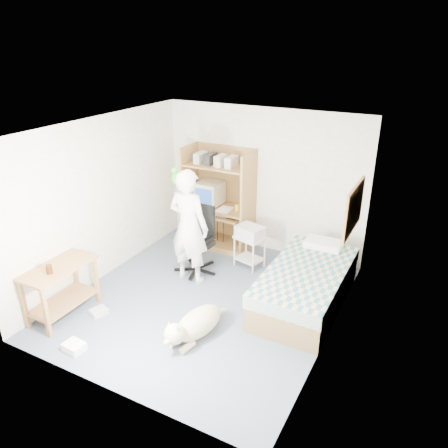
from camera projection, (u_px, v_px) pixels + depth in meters
name	position (u px, v px, depth m)	size (l,w,h in m)	color
floor	(205.00, 300.00, 6.37)	(4.00, 4.00, 0.00)	#495063
wall_back	(263.00, 181.00, 7.49)	(3.60, 0.02, 2.50)	beige
wall_right	(337.00, 250.00, 5.10)	(0.02, 4.00, 2.50)	beige
wall_left	(102.00, 200.00, 6.64)	(0.02, 4.00, 2.50)	beige
ceiling	(202.00, 129.00, 5.37)	(3.60, 4.00, 0.02)	white
computer_hutch	(220.00, 202.00, 7.75)	(1.20, 0.63, 1.80)	olive
bed	(306.00, 286.00, 6.20)	(1.02, 2.02, 0.66)	brown
side_desk	(60.00, 283.00, 5.86)	(0.50, 1.00, 0.75)	brown
corkboard	(354.00, 209.00, 5.76)	(0.04, 0.94, 0.66)	olive
office_chair	(198.00, 248.00, 7.05)	(0.61, 0.61, 1.09)	black
person	(189.00, 227.00, 6.57)	(0.66, 0.43, 1.80)	white
parrot	(176.00, 177.00, 6.37)	(0.13, 0.23, 0.36)	#159117
dog	(195.00, 324.00, 5.54)	(0.50, 1.14, 0.43)	#C8B586
printer_cart	(250.00, 247.00, 7.17)	(0.53, 0.46, 0.54)	silver
printer	(250.00, 232.00, 7.06)	(0.42, 0.32, 0.18)	beige
crt_monitor	(210.00, 193.00, 7.78)	(0.43, 0.45, 0.40)	beige
keyboard	(217.00, 214.00, 7.67)	(0.45, 0.16, 0.03)	beige
pencil_cup	(237.00, 208.00, 7.51)	(0.08, 0.08, 0.12)	gold
drink_glass	(49.00, 269.00, 5.58)	(0.08, 0.08, 0.12)	#3C1909
floor_box_a	(74.00, 347.00, 5.35)	(0.25, 0.20, 0.10)	white
floor_box_b	(99.00, 312.00, 6.04)	(0.18, 0.22, 0.08)	#AEAEA9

